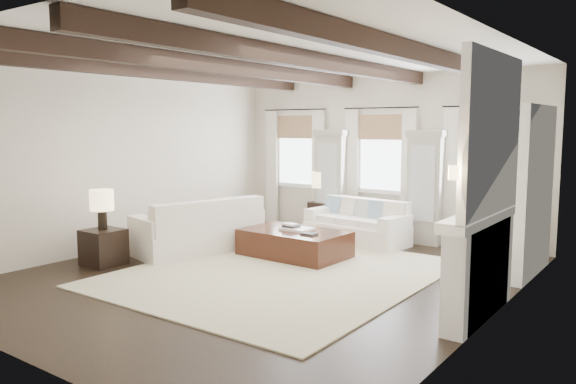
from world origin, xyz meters
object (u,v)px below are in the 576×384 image
Objects in this scene: sofa_back at (358,225)px; side_table_back at (321,216)px; sofa_left at (201,231)px; side_table_front at (104,247)px; ottoman at (294,244)px.

sofa_back is 1.39m from side_table_back.
side_table_front is (-0.63, -1.53, -0.10)m from sofa_left.
sofa_left is 3.01m from side_table_back.
ottoman is 3.09m from side_table_front.
sofa_left is at bearing -128.25° from sofa_back.
sofa_back is 3.53× the size of side_table_front.
sofa_left reaches higher than sofa_back.
side_table_back is at bearing 153.58° from sofa_back.
side_table_front is 4.65m from side_table_back.
side_table_front is at bearing -112.47° from sofa_left.
side_table_back is at bearing 114.38° from ottoman.
sofa_back is at bearing 51.75° from sofa_left.
sofa_left is 1.68m from ottoman.
ottoman is at bearing -100.67° from sofa_back.
sofa_left is at bearing 67.53° from side_table_front.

